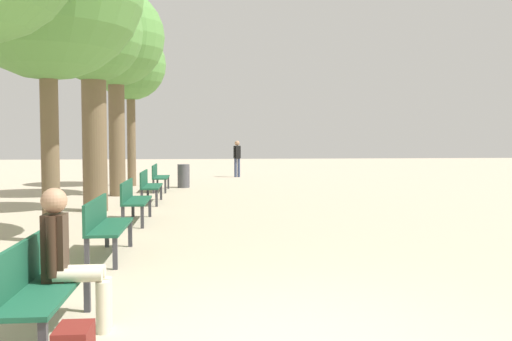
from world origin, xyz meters
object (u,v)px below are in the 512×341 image
bench_row_2 (133,198)px  tree_row_2 (93,41)px  tree_row_4 (130,66)px  trash_bin (184,176)px  bench_row_1 (104,222)px  pedestrian_near (237,156)px  bench_row_3 (149,184)px  person_seated (69,255)px  bench_row_4 (158,175)px  tree_row_3 (116,40)px  bench_row_0 (36,282)px

bench_row_2 → tree_row_2: size_ratio=0.31×
tree_row_4 → trash_bin: (1.83, -0.86, -3.78)m
bench_row_1 → tree_row_2: 6.33m
pedestrian_near → trash_bin: 5.35m
bench_row_3 → pedestrian_near: pedestrian_near is taller
person_seated → pedestrian_near: bearing=82.2°
tree_row_4 → bench_row_3: bearing=-78.6°
bench_row_1 → bench_row_4: (0.00, 10.04, 0.00)m
tree_row_3 → tree_row_4: 3.40m
bench_row_1 → tree_row_3: size_ratio=0.27×
bench_row_0 → bench_row_4: same height
bench_row_4 → tree_row_4: size_ratio=0.30×
bench_row_4 → tree_row_2: (-1.08, -4.82, 3.41)m
bench_row_4 → bench_row_0: bearing=-90.0°
bench_row_2 → bench_row_4: 6.69m
trash_bin → tree_row_3: bearing=-126.0°
tree_row_3 → bench_row_3: bearing=-61.5°
tree_row_3 → tree_row_4: (0.00, 3.38, -0.33)m
tree_row_3 → pedestrian_near: bearing=62.0°
tree_row_2 → tree_row_3: tree_row_3 is taller
bench_row_2 → tree_row_2: tree_row_2 is taller
bench_row_2 → bench_row_0: bearing=-90.0°
tree_row_2 → trash_bin: bearing=73.0°
bench_row_0 → bench_row_2: same height
bench_row_0 → bench_row_3: bearing=90.0°
tree_row_3 → person_seated: bearing=-83.7°
pedestrian_near → bench_row_0: bearing=-98.4°
bench_row_4 → tree_row_2: bearing=-102.6°
bench_row_0 → tree_row_4: size_ratio=0.30×
bench_row_1 → person_seated: (0.22, -3.13, 0.18)m
bench_row_0 → trash_bin: (0.75, 14.55, -0.11)m
bench_row_3 → tree_row_2: (-1.08, -1.47, 3.41)m
bench_row_0 → tree_row_3: 12.71m
bench_row_0 → bench_row_4: bearing=90.0°
pedestrian_near → person_seated: bearing=-97.8°
trash_bin → bench_row_3: bearing=-99.5°
bench_row_3 → trash_bin: (0.75, 4.51, -0.11)m
bench_row_0 → tree_row_2: tree_row_2 is taller
bench_row_3 → bench_row_4: (0.00, 3.35, 0.00)m
bench_row_1 → bench_row_4: size_ratio=1.00×
bench_row_4 → tree_row_3: tree_row_3 is taller
bench_row_1 → bench_row_4: 10.04m
bench_row_0 → person_seated: (0.22, 0.21, 0.18)m
bench_row_0 → tree_row_2: size_ratio=0.31×
bench_row_4 → bench_row_2: bearing=-90.0°
bench_row_1 → bench_row_2: 3.35m
bench_row_4 → tree_row_4: (-1.08, 2.02, 3.67)m
bench_row_0 → tree_row_3: bearing=95.1°
bench_row_1 → trash_bin: bench_row_1 is taller
bench_row_0 → pedestrian_near: (2.87, 19.44, 0.39)m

